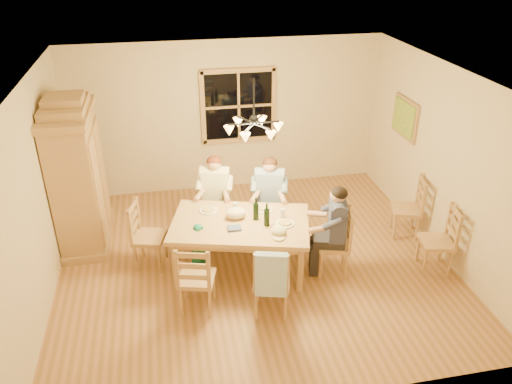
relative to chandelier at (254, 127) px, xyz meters
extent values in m
plane|color=olive|center=(0.00, 0.00, -2.08)|extent=(5.50, 5.50, 0.00)
cube|color=white|center=(0.00, 0.00, 0.62)|extent=(5.50, 5.00, 0.02)
cube|color=#CAB38F|center=(0.00, 2.50, -0.73)|extent=(5.50, 0.02, 2.70)
cube|color=#CAB38F|center=(-2.75, 0.00, -0.73)|extent=(0.02, 5.00, 2.70)
cube|color=#CAB38F|center=(2.75, 0.00, -0.73)|extent=(0.02, 5.00, 2.70)
cube|color=black|center=(0.20, 2.48, -0.53)|extent=(1.20, 0.03, 1.20)
cube|color=#9C6944|center=(0.20, 2.46, -0.53)|extent=(1.30, 0.06, 1.30)
cube|color=olive|center=(2.72, 1.20, -0.48)|extent=(0.04, 0.78, 0.64)
cube|color=#1E6B2D|center=(2.69, 1.20, -0.48)|extent=(0.02, 0.68, 0.54)
cylinder|color=black|center=(0.00, 0.00, 0.36)|extent=(0.02, 0.02, 0.53)
sphere|color=black|center=(0.00, 0.00, 0.09)|extent=(0.12, 0.12, 0.12)
cylinder|color=black|center=(0.16, 0.00, 0.05)|extent=(0.34, 0.02, 0.02)
cone|color=#FFB259|center=(0.32, 0.00, -0.03)|extent=(0.13, 0.13, 0.12)
cylinder|color=black|center=(0.08, 0.14, 0.05)|extent=(0.19, 0.31, 0.02)
cone|color=#FFB259|center=(0.16, 0.28, -0.03)|extent=(0.13, 0.13, 0.12)
cylinder|color=black|center=(-0.08, 0.14, 0.05)|extent=(0.19, 0.31, 0.02)
cone|color=#FFB259|center=(-0.16, 0.28, -0.03)|extent=(0.13, 0.13, 0.12)
cylinder|color=black|center=(-0.16, 0.00, 0.05)|extent=(0.34, 0.02, 0.02)
cone|color=#FFB259|center=(-0.32, 0.00, -0.03)|extent=(0.13, 0.13, 0.12)
cylinder|color=black|center=(-0.08, -0.14, 0.05)|extent=(0.19, 0.31, 0.02)
cone|color=#FFB259|center=(-0.16, -0.28, -0.03)|extent=(0.13, 0.13, 0.12)
cylinder|color=black|center=(0.08, -0.14, 0.05)|extent=(0.19, 0.31, 0.02)
cone|color=#FFB259|center=(0.16, -0.28, -0.03)|extent=(0.13, 0.13, 0.12)
cube|color=olive|center=(-2.43, 1.09, -1.08)|extent=(0.60, 1.30, 2.00)
cube|color=olive|center=(-2.43, 1.09, -0.03)|extent=(0.66, 1.40, 0.10)
cube|color=olive|center=(-2.43, 1.09, 0.07)|extent=(0.58, 1.00, 0.12)
cube|color=olive|center=(-2.43, 1.09, 0.17)|extent=(0.52, 0.55, 0.10)
cube|color=#9C6944|center=(-2.12, 0.76, -1.08)|extent=(0.03, 0.55, 1.60)
cube|color=#9C6944|center=(-2.12, 1.42, -1.08)|extent=(0.03, 0.55, 1.60)
cube|color=olive|center=(-2.43, 1.09, -2.02)|extent=(0.66, 1.40, 0.12)
cube|color=tan|center=(-0.21, -0.11, -1.35)|extent=(2.09, 1.58, 0.06)
cube|color=#9C6944|center=(-0.21, -0.11, -1.43)|extent=(1.91, 1.39, 0.10)
cylinder|color=#9C6944|center=(-1.14, -0.35, -1.73)|extent=(0.09, 0.09, 0.70)
cylinder|color=#9C6944|center=(0.47, -0.77, -1.73)|extent=(0.09, 0.09, 0.70)
cylinder|color=#9C6944|center=(-0.90, 0.56, -1.73)|extent=(0.09, 0.09, 0.70)
cylinder|color=#9C6944|center=(0.71, 0.13, -1.73)|extent=(0.09, 0.09, 0.70)
cube|color=#9C6944|center=(-0.44, 0.86, -1.63)|extent=(0.53, 0.52, 0.06)
cube|color=#9C6944|center=(-0.44, 0.86, -1.36)|extent=(0.38, 0.15, 0.54)
cube|color=#9C6944|center=(0.36, 0.65, -1.63)|extent=(0.53, 0.52, 0.06)
cube|color=#9C6944|center=(0.36, 0.65, -1.36)|extent=(0.38, 0.15, 0.54)
cube|color=#9C6944|center=(-0.89, -0.84, -1.63)|extent=(0.53, 0.52, 0.06)
cube|color=#9C6944|center=(-0.89, -0.84, -1.36)|extent=(0.38, 0.15, 0.54)
cube|color=#9C6944|center=(0.01, -1.07, -1.63)|extent=(0.53, 0.52, 0.06)
cube|color=#9C6944|center=(0.01, -1.07, -1.36)|extent=(0.38, 0.15, 0.54)
cube|color=#9C6944|center=(-1.46, 0.23, -1.63)|extent=(0.52, 0.53, 0.06)
cube|color=#9C6944|center=(-1.46, 0.23, -1.36)|extent=(0.15, 0.38, 0.54)
cube|color=#9C6944|center=(1.03, -0.44, -1.63)|extent=(0.52, 0.53, 0.06)
cube|color=#9C6944|center=(1.03, -0.44, -1.36)|extent=(0.15, 0.38, 0.54)
cube|color=beige|center=(-0.44, 0.86, -1.24)|extent=(0.44, 0.32, 0.52)
cube|color=#262328|center=(-0.44, 0.86, -1.55)|extent=(0.48, 0.50, 0.14)
sphere|color=tan|center=(-0.44, 0.86, -0.86)|extent=(0.21, 0.21, 0.21)
ellipsoid|color=#592614|center=(-0.44, 0.86, -0.83)|extent=(0.22, 0.22, 0.17)
cube|color=#366096|center=(0.36, 0.65, -1.24)|extent=(0.44, 0.32, 0.52)
cube|color=#262328|center=(0.36, 0.65, -1.55)|extent=(0.48, 0.50, 0.14)
sphere|color=tan|center=(0.36, 0.65, -0.86)|extent=(0.21, 0.21, 0.21)
ellipsoid|color=#381E11|center=(0.36, 0.65, -0.83)|extent=(0.22, 0.22, 0.17)
cube|color=#3A3E5D|center=(1.03, -0.44, -1.24)|extent=(0.32, 0.44, 0.52)
cube|color=#262328|center=(1.03, -0.44, -1.55)|extent=(0.50, 0.48, 0.14)
sphere|color=tan|center=(1.03, -0.44, -0.86)|extent=(0.21, 0.21, 0.21)
ellipsoid|color=black|center=(1.03, -0.44, -0.83)|extent=(0.22, 0.22, 0.17)
cube|color=#9CB6D4|center=(-0.04, -1.26, -1.38)|extent=(0.39, 0.19, 0.58)
cylinder|color=black|center=(0.01, -0.08, -1.15)|extent=(0.08, 0.08, 0.33)
cylinder|color=black|center=(0.12, -0.26, -1.15)|extent=(0.08, 0.08, 0.33)
cylinder|color=white|center=(-0.61, 0.28, -1.31)|extent=(0.26, 0.26, 0.02)
cylinder|color=white|center=(0.18, 0.16, -1.31)|extent=(0.26, 0.26, 0.02)
cylinder|color=white|center=(0.37, -0.28, -1.31)|extent=(0.26, 0.26, 0.02)
cylinder|color=silver|center=(-0.23, 0.19, -1.25)|extent=(0.06, 0.06, 0.14)
cylinder|color=silver|center=(0.38, -0.11, -1.25)|extent=(0.06, 0.06, 0.14)
ellipsoid|color=beige|center=(0.23, -0.50, -1.26)|extent=(0.20, 0.20, 0.11)
cube|color=#485684|center=(-0.32, -0.28, -1.30)|extent=(0.21, 0.18, 0.03)
ellipsoid|color=beige|center=(-0.25, 0.01, -1.24)|extent=(0.28, 0.22, 0.15)
imported|color=#1A785F|center=(-0.78, -0.18, -1.67)|extent=(0.34, 0.28, 0.81)
cube|color=#9C6944|center=(2.45, -0.66, -1.63)|extent=(0.50, 0.52, 0.06)
cube|color=#9C6944|center=(2.45, -0.66, -1.36)|extent=(0.13, 0.38, 0.54)
cube|color=#9C6944|center=(2.45, 0.27, -1.63)|extent=(0.53, 0.54, 0.06)
cube|color=#9C6944|center=(2.45, 0.27, -1.36)|extent=(0.16, 0.38, 0.54)
camera|label=1|loc=(-1.12, -5.86, 2.22)|focal=35.00mm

